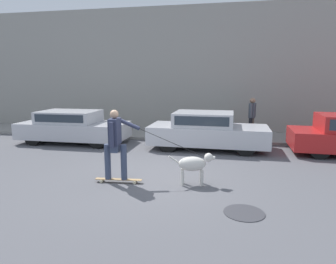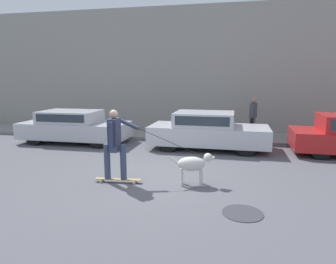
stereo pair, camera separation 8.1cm
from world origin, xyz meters
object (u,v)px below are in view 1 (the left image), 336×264
object	(u,v)px
parked_car_0	(73,127)
pedestrian_with_bag	(252,116)
parked_car_1	(207,131)
skateboarder	(116,142)
dog	(194,164)

from	to	relation	value
parked_car_0	pedestrian_with_bag	size ratio (longest dim) A/B	2.59
parked_car_1	skateboarder	xyz separation A→B (m)	(-1.82, -3.90, 0.35)
parked_car_0	pedestrian_with_bag	xyz separation A→B (m)	(6.69, 1.94, 0.35)
parked_car_0	parked_car_1	size ratio (longest dim) A/B	1.00
parked_car_0	skateboarder	distance (m)	5.08
parked_car_0	dog	bearing A→B (deg)	-36.63
parked_car_0	dog	xyz separation A→B (m)	(5.02, -3.68, -0.12)
parked_car_0	parked_car_1	bearing A→B (deg)	-0.41
dog	pedestrian_with_bag	distance (m)	5.88
dog	skateboarder	bearing A→B (deg)	175.13
parked_car_0	dog	distance (m)	6.23
parked_car_0	dog	size ratio (longest dim) A/B	3.85
pedestrian_with_bag	skateboarder	bearing A→B (deg)	72.21
skateboarder	pedestrian_with_bag	xyz separation A→B (m)	(3.44, 5.84, -0.02)
skateboarder	dog	bearing A→B (deg)	1.73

